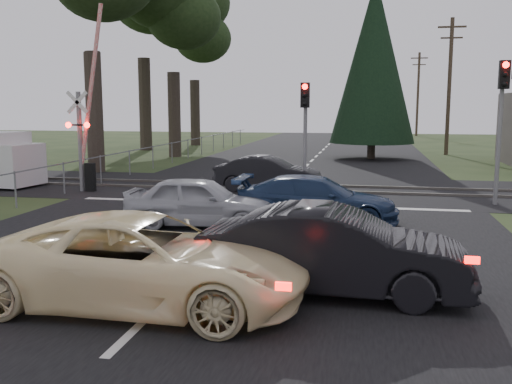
% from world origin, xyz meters
% --- Properties ---
extents(ground, '(120.00, 120.00, 0.00)m').
position_xyz_m(ground, '(0.00, 0.00, 0.00)').
color(ground, '#253518').
rests_on(ground, ground).
extents(road, '(14.00, 100.00, 0.01)m').
position_xyz_m(road, '(0.00, 10.00, 0.01)').
color(road, black).
rests_on(road, ground).
extents(rail_corridor, '(120.00, 8.00, 0.01)m').
position_xyz_m(rail_corridor, '(0.00, 12.00, 0.01)').
color(rail_corridor, black).
rests_on(rail_corridor, ground).
extents(stop_line, '(13.00, 0.35, 0.00)m').
position_xyz_m(stop_line, '(0.00, 8.20, 0.01)').
color(stop_line, silver).
rests_on(stop_line, ground).
extents(rail_near, '(120.00, 0.12, 0.10)m').
position_xyz_m(rail_near, '(0.00, 11.20, 0.05)').
color(rail_near, '#59544C').
rests_on(rail_near, ground).
extents(rail_far, '(120.00, 0.12, 0.10)m').
position_xyz_m(rail_far, '(0.00, 12.80, 0.05)').
color(rail_far, '#59544C').
rests_on(rail_far, ground).
extents(crossing_signal, '(1.62, 0.38, 6.96)m').
position_xyz_m(crossing_signal, '(-7.27, 9.79, 2.06)').
color(crossing_signal, slate).
rests_on(crossing_signal, ground).
extents(traffic_signal_right, '(0.68, 0.48, 4.70)m').
position_xyz_m(traffic_signal_right, '(7.55, 9.47, 3.31)').
color(traffic_signal_right, slate).
rests_on(traffic_signal_right, ground).
extents(traffic_signal_center, '(0.32, 0.48, 4.10)m').
position_xyz_m(traffic_signal_center, '(1.00, 10.68, 2.81)').
color(traffic_signal_center, slate).
rests_on(traffic_signal_center, ground).
extents(utility_pole_mid, '(1.80, 0.26, 9.00)m').
position_xyz_m(utility_pole_mid, '(8.50, 30.00, 4.73)').
color(utility_pole_mid, '#4C3D2D').
rests_on(utility_pole_mid, ground).
extents(utility_pole_far, '(1.80, 0.26, 9.00)m').
position_xyz_m(utility_pole_far, '(8.50, 55.00, 4.73)').
color(utility_pole_far, '#4C3D2D').
rests_on(utility_pole_far, ground).
extents(euc_tree_c, '(6.00, 6.00, 13.20)m').
position_xyz_m(euc_tree_c, '(-9.00, 25.00, 9.51)').
color(euc_tree_c, '#473D33').
rests_on(euc_tree_c, ground).
extents(euc_tree_e, '(6.00, 6.00, 13.20)m').
position_xyz_m(euc_tree_e, '(-11.00, 36.00, 9.51)').
color(euc_tree_e, '#473D33').
rests_on(euc_tree_e, ground).
extents(conifer_tree, '(5.20, 5.20, 11.00)m').
position_xyz_m(conifer_tree, '(3.50, 26.00, 5.99)').
color(conifer_tree, '#473D33').
rests_on(conifer_tree, ground).
extents(fence_left, '(0.10, 36.00, 1.20)m').
position_xyz_m(fence_left, '(-7.80, 22.50, 0.00)').
color(fence_left, slate).
rests_on(fence_left, ground).
extents(cream_coupe, '(5.43, 2.55, 1.50)m').
position_xyz_m(cream_coupe, '(-0.25, -1.79, 0.75)').
color(cream_coupe, '#FFEDB6').
rests_on(cream_coupe, ground).
extents(dark_hatchback, '(4.68, 1.78, 1.52)m').
position_xyz_m(dark_hatchback, '(2.76, -0.59, 0.76)').
color(dark_hatchback, black).
rests_on(dark_hatchback, ground).
extents(silver_car, '(4.12, 1.87, 1.37)m').
position_xyz_m(silver_car, '(-1.17, 4.39, 0.69)').
color(silver_car, '#AAACB3').
rests_on(silver_car, ground).
extents(blue_sedan, '(4.58, 1.94, 1.32)m').
position_xyz_m(blue_sedan, '(1.92, 5.44, 0.66)').
color(blue_sedan, '#192B4C').
rests_on(blue_sedan, ground).
extents(dark_car_far, '(4.16, 1.65, 1.34)m').
position_xyz_m(dark_car_far, '(-0.45, 11.21, 0.67)').
color(dark_car_far, black).
rests_on(dark_car_far, ground).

